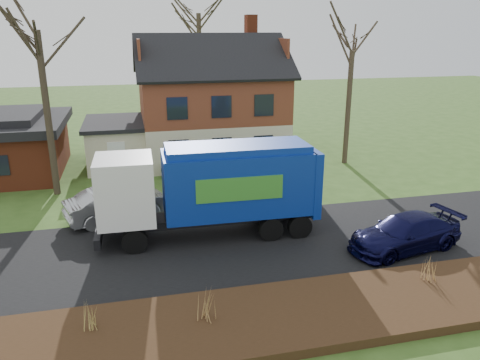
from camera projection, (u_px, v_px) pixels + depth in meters
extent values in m
plane|color=#32511B|center=(224.00, 247.00, 18.80)|extent=(120.00, 120.00, 0.00)
cube|color=black|center=(224.00, 247.00, 18.80)|extent=(80.00, 7.00, 0.02)
cube|color=black|center=(259.00, 320.00, 13.85)|extent=(80.00, 3.50, 0.30)
cube|color=beige|center=(211.00, 137.00, 31.78)|extent=(9.00, 7.50, 2.70)
cube|color=#5D2A1A|center=(210.00, 96.00, 30.93)|extent=(9.00, 7.50, 2.80)
cube|color=brown|center=(251.00, 27.00, 31.17)|extent=(0.70, 0.90, 1.60)
cube|color=beige|center=(117.00, 145.00, 29.96)|extent=(3.50, 5.50, 2.60)
cube|color=black|center=(115.00, 123.00, 29.52)|extent=(3.90, 5.90, 0.24)
cylinder|color=black|center=(135.00, 241.00, 18.19)|extent=(1.01, 0.36, 1.00)
cylinder|color=black|center=(135.00, 221.00, 20.07)|extent=(1.01, 0.36, 1.00)
cylinder|color=black|center=(271.00, 229.00, 19.30)|extent=(1.01, 0.36, 1.00)
cylinder|color=black|center=(259.00, 211.00, 21.18)|extent=(1.01, 0.36, 1.00)
cylinder|color=black|center=(300.00, 226.00, 19.55)|extent=(1.01, 0.36, 1.00)
cylinder|color=black|center=(285.00, 209.00, 21.43)|extent=(1.01, 0.36, 1.00)
cube|color=black|center=(216.00, 217.00, 19.71)|extent=(8.32, 1.33, 0.34)
cube|color=white|center=(125.00, 189.00, 18.52)|extent=(2.27, 2.46, 2.61)
cube|color=black|center=(97.00, 188.00, 18.26)|extent=(0.12, 2.12, 0.87)
cube|color=black|center=(99.00, 233.00, 18.84)|extent=(0.29, 2.42, 0.43)
cube|color=navy|center=(237.00, 182.00, 19.43)|extent=(6.13, 2.54, 2.61)
cube|color=navy|center=(237.00, 148.00, 18.99)|extent=(5.83, 2.25, 0.29)
cube|color=navy|center=(308.00, 179.00, 20.10)|extent=(0.39, 2.47, 2.80)
cube|color=#38872C|center=(240.00, 189.00, 18.24)|extent=(3.47, 0.11, 0.96)
cube|color=#38872C|center=(228.00, 171.00, 20.51)|extent=(3.47, 0.11, 0.96)
imported|color=#A6A9AD|center=(118.00, 203.00, 21.36)|extent=(4.95, 3.05, 1.54)
imported|color=black|center=(405.00, 233.00, 18.46)|extent=(5.03, 2.79, 1.38)
cylinder|color=#382E21|center=(48.00, 116.00, 23.64)|extent=(0.35, 0.35, 8.34)
cylinder|color=#413427|center=(348.00, 109.00, 29.58)|extent=(0.32, 0.32, 7.11)
cylinder|color=#3D3524|center=(200.00, 75.00, 37.83)|extent=(0.36, 0.36, 9.53)
cone|color=#AA934B|center=(91.00, 316.00, 13.10)|extent=(0.04, 0.04, 0.80)
cone|color=#AA934B|center=(86.00, 317.00, 13.07)|extent=(0.04, 0.04, 0.80)
cone|color=#AA934B|center=(96.00, 316.00, 13.13)|extent=(0.04, 0.04, 0.80)
cone|color=#AA934B|center=(91.00, 314.00, 13.20)|extent=(0.04, 0.04, 0.80)
cone|color=#AA934B|center=(91.00, 319.00, 13.00)|extent=(0.04, 0.04, 0.80)
cone|color=#9F7A46|center=(207.00, 305.00, 13.45)|extent=(0.04, 0.04, 0.99)
cone|color=#9F7A46|center=(201.00, 306.00, 13.42)|extent=(0.04, 0.04, 0.99)
cone|color=#9F7A46|center=(212.00, 305.00, 13.49)|extent=(0.04, 0.04, 0.99)
cone|color=#9F7A46|center=(206.00, 303.00, 13.57)|extent=(0.04, 0.04, 0.99)
cone|color=#9F7A46|center=(207.00, 308.00, 13.34)|extent=(0.04, 0.04, 0.99)
cone|color=tan|center=(430.00, 268.00, 15.68)|extent=(0.04, 0.04, 0.84)
cone|color=tan|center=(426.00, 269.00, 15.64)|extent=(0.04, 0.04, 0.84)
cone|color=tan|center=(434.00, 268.00, 15.71)|extent=(0.04, 0.04, 0.84)
cone|color=tan|center=(428.00, 267.00, 15.79)|extent=(0.04, 0.04, 0.84)
cone|color=tan|center=(432.00, 270.00, 15.57)|extent=(0.04, 0.04, 0.84)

